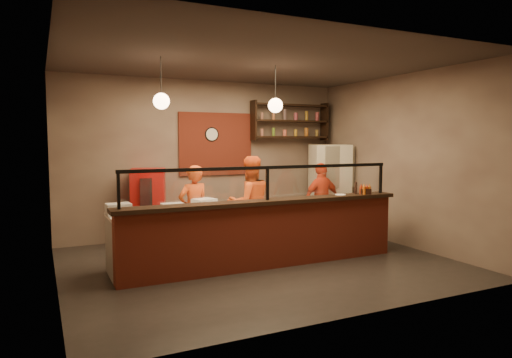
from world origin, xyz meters
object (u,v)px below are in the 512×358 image
cook_right (322,200)px  pizza_dough (292,202)px  pepper_mill (356,188)px  fridge (330,187)px  wall_clock (212,134)px  cook_left (194,210)px  red_cooler (149,206)px  condiment_caddy (365,191)px  cook_mid (250,204)px

cook_right → pizza_dough: cook_right is taller
pizza_dough → pepper_mill: pepper_mill is taller
cook_right → fridge: fridge is taller
wall_clock → cook_left: bearing=-120.3°
fridge → red_cooler: fridge is taller
wall_clock → condiment_caddy: size_ratio=1.75×
wall_clock → cook_left: (-0.89, -1.53, -1.32)m
pizza_dough → condiment_caddy: condiment_caddy is taller
fridge → red_cooler: 3.92m
condiment_caddy → pizza_dough: bearing=147.9°
red_cooler → pepper_mill: (3.04, -2.38, 0.44)m
cook_mid → condiment_caddy: cook_mid is taller
cook_left → fridge: (3.39, 0.86, 0.16)m
condiment_caddy → pepper_mill: bearing=132.9°
fridge → pizza_dough: bearing=-122.8°
cook_mid → red_cooler: cook_mid is taller
cook_mid → cook_right: (1.81, 0.42, -0.09)m
red_cooler → pizza_dough: (2.09, -1.83, 0.19)m
cook_mid → fridge: 2.58m
cook_right → condiment_caddy: (-0.17, -1.57, 0.35)m
pizza_dough → pepper_mill: size_ratio=2.80×
fridge → pizza_dough: 2.33m
red_cooler → condiment_caddy: red_cooler is taller
pepper_mill → wall_clock: bearing=121.4°
red_cooler → pepper_mill: size_ratio=7.24×
fridge → condiment_caddy: bearing=-91.3°
pizza_dough → condiment_caddy: 1.26m
red_cooler → cook_mid: bearing=-24.2°
cook_right → cook_mid: bearing=7.2°
red_cooler → pizza_dough: size_ratio=2.58×
wall_clock → fridge: bearing=-15.0°
cook_mid → red_cooler: size_ratio=1.18×
wall_clock → pizza_dough: bearing=-72.0°
cook_left → cook_mid: 1.02m
red_cooler → pepper_mill: bearing=-20.7°
cook_left → condiment_caddy: 2.96m
pizza_dough → cook_right: bearing=36.6°
pizza_dough → condiment_caddy: bearing=-32.1°
pizza_dough → pepper_mill: (0.95, -0.55, 0.25)m
cook_right → pepper_mill: (-0.28, -1.46, 0.40)m
wall_clock → cook_mid: size_ratio=0.18×
cook_right → pepper_mill: size_ratio=7.65×
wall_clock → cook_left: 2.21m
wall_clock → cook_right: 2.64m
wall_clock → pepper_mill: 3.29m
pepper_mill → cook_mid: bearing=145.8°
pizza_dough → cook_mid: bearing=139.7°
cook_mid → pepper_mill: 1.87m
fridge → red_cooler: bearing=-167.3°
red_cooler → wall_clock: bearing=29.8°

